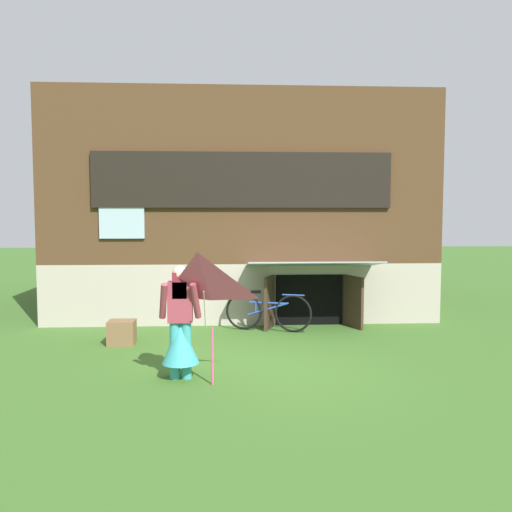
# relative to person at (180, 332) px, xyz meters

# --- Properties ---
(ground_plane) EXTENTS (60.00, 60.00, 0.00)m
(ground_plane) POSITION_rel_person_xyz_m (0.99, 0.59, -0.67)
(ground_plane) COLOR #386023
(log_house) EXTENTS (8.35, 6.64, 4.90)m
(log_house) POSITION_rel_person_xyz_m (0.99, 6.35, 1.78)
(log_house) COLOR #ADA393
(log_house) RESTS_ON ground_plane
(person) EXTENTS (0.61, 0.52, 1.59)m
(person) POSITION_rel_person_xyz_m (0.00, 0.00, 0.00)
(person) COLOR teal
(person) RESTS_ON ground_plane
(kite) EXTENTS (1.13, 1.00, 1.74)m
(kite) POSITION_rel_person_xyz_m (0.27, -0.52, 0.70)
(kite) COLOR #E54C7F
(kite) RESTS_ON ground_plane
(bicycle_blue) EXTENTS (1.68, 0.56, 0.79)m
(bicycle_blue) POSITION_rel_person_xyz_m (1.46, 3.02, -0.28)
(bicycle_blue) COLOR black
(bicycle_blue) RESTS_ON ground_plane
(wooden_crate) EXTENTS (0.46, 0.40, 0.43)m
(wooden_crate) POSITION_rel_person_xyz_m (-1.21, 2.07, -0.46)
(wooden_crate) COLOR brown
(wooden_crate) RESTS_ON ground_plane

